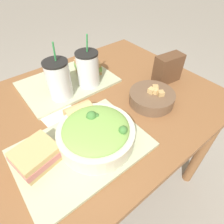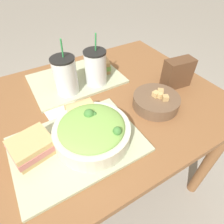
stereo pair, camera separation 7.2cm
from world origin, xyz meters
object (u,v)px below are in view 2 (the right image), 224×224
sandwich_far (97,66)px  napkin_folded (63,111)px  baguette_near (81,110)px  drink_cup_red (96,68)px  soup_bowl (156,101)px  chip_bag (178,73)px  salad_bowl (92,131)px  sandwich_near (32,147)px  drink_cup_dark (66,77)px

sandwich_far → napkin_folded: bearing=-128.0°
baguette_near → drink_cup_red: (0.16, 0.18, 0.04)m
soup_bowl → chip_bag: 0.20m
salad_bowl → chip_bag: chip_bag is taller
salad_bowl → sandwich_near: 0.20m
sandwich_far → chip_bag: size_ratio=1.00×
drink_cup_red → baguette_near: bearing=-131.7°
salad_bowl → soup_bowl: 0.32m
baguette_near → drink_cup_dark: drink_cup_dark is taller
sandwich_far → drink_cup_dark: drink_cup_dark is taller
sandwich_near → napkin_folded: (0.16, 0.15, -0.04)m
soup_bowl → sandwich_far: bearing=104.0°
salad_bowl → sandwich_far: salad_bowl is taller
salad_bowl → napkin_folded: bearing=101.0°
napkin_folded → salad_bowl: bearing=-79.0°
drink_cup_red → napkin_folded: size_ratio=1.64×
sandwich_far → drink_cup_red: drink_cup_red is taller
salad_bowl → chip_bag: size_ratio=1.84×
drink_cup_red → drink_cup_dark: bearing=180.0°
soup_bowl → sandwich_near: bearing=178.2°
napkin_folded → drink_cup_red: bearing=26.7°
soup_bowl → sandwich_far: 0.38m
soup_bowl → baguette_near: size_ratio=1.83×
sandwich_near → drink_cup_red: drink_cup_red is taller
drink_cup_dark → chip_bag: bearing=-23.5°
chip_bag → napkin_folded: size_ratio=0.98×
chip_bag → napkin_folded: (-0.55, 0.10, -0.07)m
baguette_near → sandwich_near: bearing=114.7°
drink_cup_red → chip_bag: 0.39m
salad_bowl → sandwich_far: size_ratio=1.85×
sandwich_far → napkin_folded: 0.34m
baguette_near → sandwich_far: bearing=-34.2°
soup_bowl → napkin_folded: (-0.36, 0.17, -0.03)m
soup_bowl → drink_cup_dark: size_ratio=0.79×
sandwich_near → drink_cup_dark: size_ratio=0.61×
salad_bowl → drink_cup_dark: bearing=85.0°
soup_bowl → baguette_near: bearing=163.1°
baguette_near → sandwich_far: size_ratio=0.75×
salad_bowl → drink_cup_red: (0.18, 0.31, 0.03)m
baguette_near → napkin_folded: 0.10m
sandwich_near → chip_bag: bearing=-7.0°
drink_cup_dark → sandwich_near: bearing=-130.5°
salad_bowl → sandwich_near: (-0.20, 0.05, -0.01)m
sandwich_far → drink_cup_dark: 0.23m
drink_cup_red → sandwich_near: bearing=-144.8°
sandwich_far → drink_cup_red: bearing=-105.0°
drink_cup_red → sandwich_far: bearing=59.4°
drink_cup_dark → chip_bag: 0.52m
soup_bowl → chip_bag: size_ratio=1.37×
napkin_folded → drink_cup_dark: bearing=58.3°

